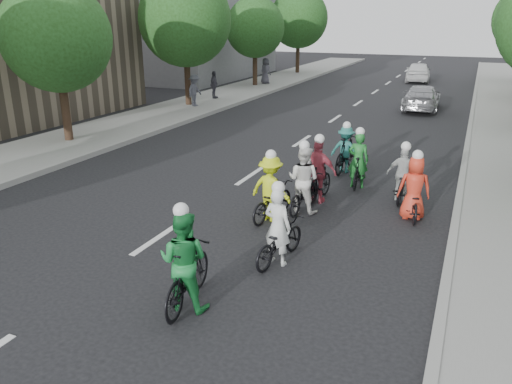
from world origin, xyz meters
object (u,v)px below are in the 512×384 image
Objects in this scene: cyclist_7 at (346,152)px; follow_car_trail at (418,72)px; cyclist_0 at (279,236)px; cyclist_3 at (318,177)px; cyclist_2 at (271,194)px; cyclist_4 at (414,194)px; cyclist_8 at (403,180)px; follow_car_lead at (422,98)px; cyclist_5 at (358,166)px; spectator_2 at (265,71)px; spectator_0 at (195,90)px; spectator_1 at (214,85)px; cyclist_6 at (304,186)px; cyclist_1 at (186,268)px.

cyclist_7 is 0.45× the size of follow_car_trail.
cyclist_0 is at bearing 97.59° from cyclist_7.
cyclist_3 reaches higher than cyclist_7.
cyclist_2 reaches higher than cyclist_4.
cyclist_8 is (-0.42, 1.23, -0.04)m from cyclist_4.
cyclist_5 is at bearing 87.07° from follow_car_lead.
spectator_2 is at bearing -64.80° from cyclist_5.
spectator_0 is (-9.50, -17.07, 0.24)m from follow_car_trail.
cyclist_5 is at bearing -143.49° from spectator_1.
follow_car_trail is (-3.16, 28.30, 0.13)m from cyclist_4.
spectator_1 is (-10.53, 13.86, 0.25)m from cyclist_3.
follow_car_lead is at bearing -97.35° from spectator_2.
follow_car_trail is at bearing -84.58° from follow_car_lead.
cyclist_6 reaches higher than cyclist_5.
cyclist_1 is (-0.84, -2.14, 0.16)m from cyclist_0.
cyclist_0 is at bearing 86.55° from follow_car_trail.
cyclist_0 is 0.92× the size of cyclist_7.
spectator_0 reaches higher than follow_car_trail.
spectator_1 is (-12.55, 12.78, 0.37)m from cyclist_8.
cyclist_6 is at bearing -113.27° from cyclist_2.
cyclist_0 is 3.65m from cyclist_3.
cyclist_8 is at bearing 151.58° from cyclist_5.
cyclist_3 reaches higher than follow_car_lead.
follow_car_trail is at bearing -95.25° from cyclist_4.
cyclist_0 is 31.81m from follow_car_trail.
spectator_2 is (-0.21, 10.30, 0.06)m from spectator_0.
cyclist_1 is at bearing 89.85° from cyclist_3.
cyclist_3 is 0.43× the size of follow_car_trail.
cyclist_3 is 0.96× the size of cyclist_7.
follow_car_lead is 2.83× the size of spectator_1.
spectator_2 is (-12.44, 20.30, 0.48)m from cyclist_8.
cyclist_6 is 3.77m from cyclist_7.
spectator_1 is at bearing 6.77° from follow_car_lead.
cyclist_3 is 28.16m from follow_car_trail.
cyclist_5 is (1.37, 3.30, -0.03)m from cyclist_2.
cyclist_0 is 0.93× the size of cyclist_1.
cyclist_0 is 0.98× the size of cyclist_8.
cyclist_2 is 24.97m from spectator_2.
cyclist_6 is 0.43× the size of follow_car_trail.
follow_car_trail is 17.34m from spectator_1.
cyclist_1 is at bearing 85.01° from follow_car_trail.
cyclist_6 is at bearing -102.65° from cyclist_1.
cyclist_5 is at bearing -57.63° from cyclist_4.
cyclist_1 is at bearing 91.02° from cyclist_6.
cyclist_4 is 0.40× the size of follow_car_trail.
cyclist_1 is 19.43m from spectator_0.
spectator_1 is (-0.32, 2.78, -0.05)m from spectator_0.
spectator_2 is (-9.86, 27.16, 0.32)m from cyclist_1.
cyclist_8 is at bearing -141.63° from spectator_1.
cyclist_7 is 15.12m from spectator_1.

